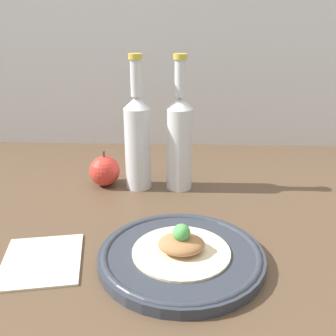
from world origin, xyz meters
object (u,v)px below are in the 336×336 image
(cider_bottle_left, at_px, (138,139))
(plate, at_px, (181,256))
(cider_bottle_right, at_px, (179,139))
(plated_food, at_px, (181,246))
(apple, at_px, (105,171))

(cider_bottle_left, bearing_deg, plate, -71.34)
(cider_bottle_left, height_order, cider_bottle_right, same)
(plate, bearing_deg, cider_bottle_left, 108.66)
(cider_bottle_right, bearing_deg, plated_food, -88.55)
(plated_food, relative_size, apple, 1.87)
(plated_food, relative_size, cider_bottle_right, 0.53)
(plate, height_order, cider_bottle_left, cider_bottle_left)
(cider_bottle_left, distance_m, apple, 0.12)
(plated_food, bearing_deg, cider_bottle_right, 91.45)
(cider_bottle_left, relative_size, apple, 3.55)
(cider_bottle_left, bearing_deg, plated_food, -71.34)
(plate, xyz_separation_m, cider_bottle_left, (-0.11, 0.32, 0.11))
(plate, height_order, cider_bottle_right, cider_bottle_right)
(plate, relative_size, cider_bottle_right, 0.89)
(plate, distance_m, apple, 0.38)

